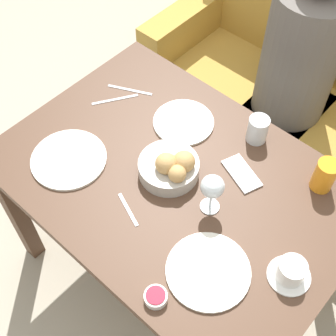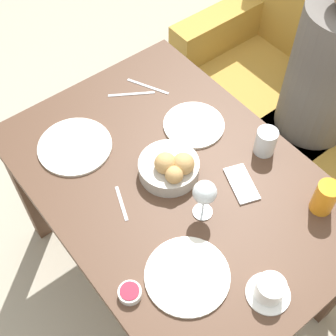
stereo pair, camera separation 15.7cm
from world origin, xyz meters
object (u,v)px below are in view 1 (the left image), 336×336
(juice_glass, at_px, (325,175))
(spoon_coffee, at_px, (128,210))
(couch, at_px, (329,123))
(seated_person, at_px, (290,91))
(water_tumbler, at_px, (258,129))
(bread_basket, at_px, (170,167))
(plate_near_right, at_px, (208,271))
(plate_far_center, at_px, (183,122))
(wine_glass, at_px, (212,188))
(jam_bowl_berry, at_px, (156,297))
(knife_silver, at_px, (130,90))
(cell_phone, at_px, (242,173))
(fork_silver, at_px, (115,100))
(coffee_cup, at_px, (291,272))
(plate_near_left, at_px, (69,159))

(juice_glass, height_order, spoon_coffee, juice_glass)
(couch, relative_size, juice_glass, 15.49)
(couch, distance_m, seated_person, 0.31)
(seated_person, height_order, water_tumbler, seated_person)
(bread_basket, relative_size, plate_near_right, 0.81)
(plate_far_center, bearing_deg, wine_glass, -35.70)
(wine_glass, xyz_separation_m, spoon_coffee, (-0.19, -0.19, -0.11))
(wine_glass, height_order, spoon_coffee, wine_glass)
(jam_bowl_berry, bearing_deg, knife_silver, 139.85)
(juice_glass, bearing_deg, knife_silver, -172.30)
(couch, height_order, cell_phone, couch)
(couch, bearing_deg, plate_far_center, -110.81)
(couch, distance_m, cell_phone, 0.92)
(fork_silver, xyz_separation_m, spoon_coffee, (0.39, -0.32, 0.00))
(coffee_cup, distance_m, knife_silver, 0.92)
(plate_near_right, relative_size, plate_far_center, 1.13)
(bread_basket, bearing_deg, wine_glass, -2.56)
(couch, relative_size, water_tumbler, 18.30)
(plate_far_center, relative_size, coffee_cup, 1.74)
(couch, relative_size, plate_near_right, 7.21)
(spoon_coffee, xyz_separation_m, cell_phone, (0.19, 0.36, 0.00))
(jam_bowl_berry, distance_m, fork_silver, 0.81)
(plate_near_right, relative_size, jam_bowl_berry, 3.71)
(coffee_cup, height_order, jam_bowl_berry, coffee_cup)
(couch, height_order, jam_bowl_berry, couch)
(wine_glass, bearing_deg, couch, 90.47)
(bread_basket, height_order, plate_near_right, bread_basket)
(plate_near_left, bearing_deg, water_tumbler, 50.50)
(bread_basket, height_order, knife_silver, bread_basket)
(plate_near_left, relative_size, jam_bowl_berry, 3.86)
(plate_far_center, bearing_deg, water_tumbler, 26.17)
(couch, xyz_separation_m, knife_silver, (-0.56, -0.78, 0.42))
(juice_glass, bearing_deg, wine_glass, -125.36)
(jam_bowl_berry, distance_m, knife_silver, 0.85)
(cell_phone, bearing_deg, knife_silver, 176.83)
(bread_basket, distance_m, fork_silver, 0.42)
(water_tumbler, height_order, knife_silver, water_tumbler)
(juice_glass, relative_size, wine_glass, 0.76)
(couch, distance_m, plate_far_center, 0.93)
(bread_basket, xyz_separation_m, plate_far_center, (-0.12, 0.21, -0.04))
(plate_far_center, bearing_deg, bread_basket, -59.89)
(seated_person, distance_m, fork_silver, 0.83)
(seated_person, height_order, wine_glass, seated_person)
(couch, bearing_deg, bread_basket, -99.97)
(juice_glass, distance_m, spoon_coffee, 0.65)
(knife_silver, xyz_separation_m, spoon_coffee, (0.38, -0.39, 0.00))
(couch, relative_size, bread_basket, 8.85)
(seated_person, distance_m, plate_far_center, 0.66)
(fork_silver, bearing_deg, wine_glass, -12.73)
(plate_far_center, relative_size, fork_silver, 1.41)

